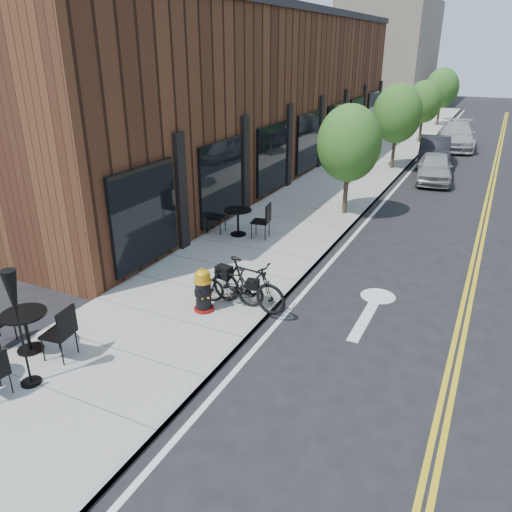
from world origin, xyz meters
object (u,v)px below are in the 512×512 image
Objects in this scene: bicycle_right at (248,284)px; parked_car_c at (456,136)px; fire_hydrant at (203,290)px; parked_car_a at (435,168)px; parked_car_b at (434,151)px; bistro_set_b at (26,326)px; patio_umbrella at (15,305)px; bicycle_left at (231,286)px; bistro_set_c at (238,218)px.

parked_car_c is (2.08, 23.26, 0.03)m from bicycle_right.
parked_car_c is at bearing 59.04° from fire_hydrant.
parked_car_b is at bearing 90.93° from parked_car_a.
parked_car_c is (2.93, 23.80, 0.13)m from fire_hydrant.
patio_umbrella reaches higher than bistro_set_b.
parked_car_a is at bearing 76.99° from patio_umbrella.
fire_hydrant is 0.68m from bicycle_left.
bistro_set_b is 0.40× the size of parked_car_c.
parked_car_a is at bearing -88.93° from parked_car_b.
bicycle_right is at bearing 40.34° from bistro_set_b.
bicycle_right is 4.63m from bistro_set_b.
patio_umbrella reaches higher than parked_car_b.
bistro_set_b is 18.59m from parked_car_a.
patio_umbrella reaches higher than bicycle_right.
patio_umbrella is (-2.22, -4.20, 0.99)m from bicycle_right.
parked_car_b is 0.83× the size of parked_car_c.
parked_car_a is at bearing -95.35° from parked_car_c.
bicycle_left is 0.79× the size of bicycle_right.
bistro_set_c is 0.93× the size of patio_umbrella.
parked_car_c reaches higher than parked_car_b.
bistro_set_c is 19.64m from parked_car_c.
parked_car_b is at bearing 65.69° from bistro_set_c.
parked_car_c is (2.50, 23.28, 0.16)m from bicycle_left.
bistro_set_c is 14.44m from parked_car_b.
bicycle_left is at bearing 44.25° from bistro_set_b.
bistro_set_c is at bearing -121.27° from parked_car_a.
parked_car_b reaches higher than bicycle_left.
patio_umbrella reaches higher than bistro_set_c.
bicycle_right is 4.82m from bistro_set_c.
bicycle_right reaches higher than parked_car_a.
parked_car_b is 5.27m from parked_car_c.
fire_hydrant is 4.96m from bistro_set_c.
bistro_set_c is at bearing 84.99° from fire_hydrant.
parked_car_a reaches higher than bistro_set_b.
bistro_set_c reaches higher than fire_hydrant.
bicycle_right is at bearing 8.65° from fire_hydrant.
bicycle_right is 18.09m from parked_car_b.
parked_car_a is at bearing 57.94° from bistro_set_c.
bicycle_left is 0.30× the size of parked_car_c.
fire_hydrant is 0.51× the size of bistro_set_c.
bistro_set_b is at bearing 139.36° from patio_umbrella.
parked_car_c is at bearing 77.01° from parked_car_b.
bicycle_right is 4.85m from patio_umbrella.
bistro_set_b is 0.92× the size of patio_umbrella.
parked_car_c is (0.53, 5.24, 0.05)m from parked_car_b.
parked_car_b reaches higher than fire_hydrant.
patio_umbrella is at bearing -96.52° from bistro_set_c.
bicycle_left is 0.76× the size of bistro_set_c.
parked_car_a is 3.66m from parked_car_b.
bistro_set_b is at bearing -113.52° from parked_car_a.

